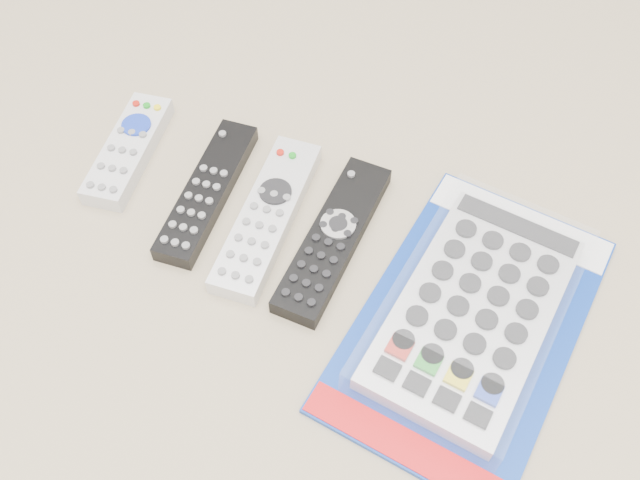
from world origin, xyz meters
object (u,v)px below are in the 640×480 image
at_px(remote_small_grey, 128,150).
at_px(jumbo_remote_packaged, 474,311).
at_px(remote_silver_dvd, 267,216).
at_px(remote_slim_black, 207,191).
at_px(remote_large_black, 333,238).

relative_size(remote_small_grey, jumbo_remote_packaged, 0.48).
bearing_deg(remote_small_grey, remote_silver_dvd, -15.93).
bearing_deg(remote_slim_black, remote_small_grey, 166.07).
relative_size(remote_small_grey, remote_slim_black, 0.84).
relative_size(remote_slim_black, jumbo_remote_packaged, 0.57).
bearing_deg(remote_large_black, remote_silver_dvd, -177.96).
relative_size(remote_small_grey, remote_silver_dvd, 0.78).
bearing_deg(jumbo_remote_packaged, remote_small_grey, 179.66).
distance_m(remote_small_grey, remote_silver_dvd, 0.20).
xyz_separation_m(remote_small_grey, remote_large_black, (0.28, -0.03, -0.00)).
height_order(remote_slim_black, remote_silver_dvd, remote_silver_dvd).
height_order(remote_small_grey, remote_slim_black, remote_small_grey).
relative_size(remote_silver_dvd, remote_large_black, 1.02).
distance_m(remote_silver_dvd, remote_large_black, 0.08).
bearing_deg(remote_large_black, jumbo_remote_packaged, -9.85).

